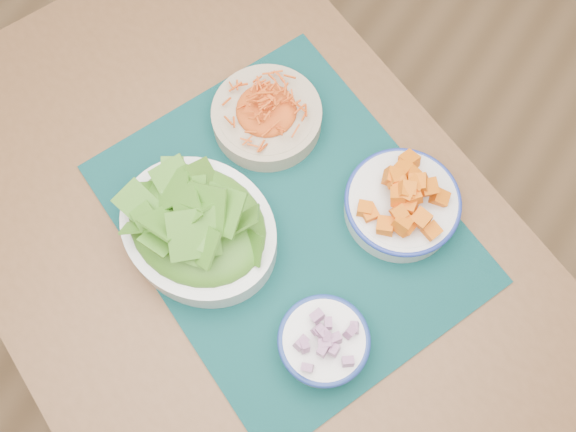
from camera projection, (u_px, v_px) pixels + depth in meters
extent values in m
plane|color=#A2794E|center=(332.00, 317.00, 1.79)|extent=(4.00, 4.00, 0.00)
cube|color=brown|center=(242.00, 240.00, 1.10)|extent=(1.45, 1.22, 0.04)
cylinder|color=brown|center=(4.00, 189.00, 1.54)|extent=(0.06, 0.06, 0.71)
cylinder|color=brown|center=(246.00, 48.00, 1.68)|extent=(0.06, 0.06, 0.71)
cylinder|color=brown|center=(535.00, 408.00, 1.36)|extent=(0.06, 0.06, 0.71)
cube|color=#062A2A|center=(288.00, 223.00, 1.09)|extent=(0.73, 0.67, 0.00)
cylinder|color=#BBA98B|center=(267.00, 118.00, 1.13)|extent=(0.22, 0.22, 0.04)
ellipsoid|color=orange|center=(266.00, 106.00, 1.10)|extent=(0.17, 0.17, 0.03)
cylinder|color=silver|center=(401.00, 205.00, 1.07)|extent=(0.22, 0.22, 0.05)
torus|color=#213498|center=(403.00, 201.00, 1.05)|extent=(0.19, 0.19, 0.01)
ellipsoid|color=orange|center=(406.00, 195.00, 1.03)|extent=(0.17, 0.17, 0.05)
ellipsoid|color=#2C6A16|center=(195.00, 219.00, 0.99)|extent=(0.24, 0.20, 0.07)
cylinder|color=white|center=(323.00, 342.00, 0.99)|extent=(0.15, 0.15, 0.05)
torus|color=navy|center=(324.00, 340.00, 0.97)|extent=(0.14, 0.14, 0.01)
ellipsoid|color=#731A5A|center=(325.00, 338.00, 0.96)|extent=(0.12, 0.12, 0.03)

